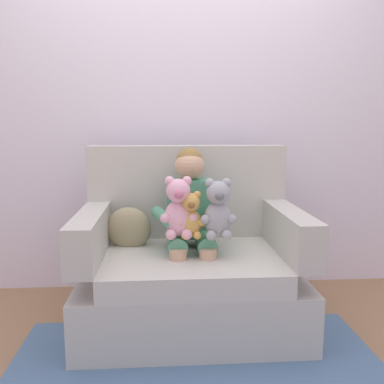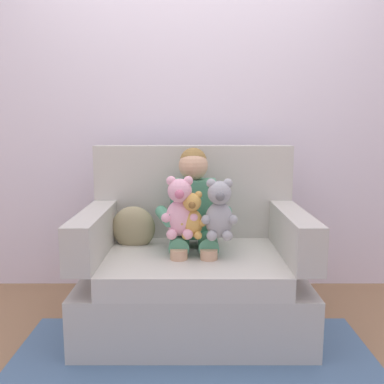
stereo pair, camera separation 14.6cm
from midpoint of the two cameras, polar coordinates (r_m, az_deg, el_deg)
ground_plane at (r=2.54m, az=-1.88°, el=-17.85°), size 8.00×8.00×0.00m
back_wall at (r=2.97m, az=-2.54°, el=11.98°), size 6.00×0.10×2.60m
armchair at (r=2.45m, az=-1.96°, el=-10.49°), size 1.24×0.85×1.03m
seated_child at (r=2.38m, az=-1.96°, el=-2.89°), size 0.45×0.39×0.82m
plush_honey at (r=2.22m, az=-2.06°, el=-3.34°), size 0.15×0.12×0.25m
plush_grey at (r=2.21m, az=1.69°, el=-2.56°), size 0.19×0.16×0.32m
plush_pink at (r=2.22m, az=-3.77°, el=-2.37°), size 0.20×0.16×0.33m
throw_pillow at (r=2.51m, az=-10.31°, el=-5.00°), size 0.27×0.13×0.26m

